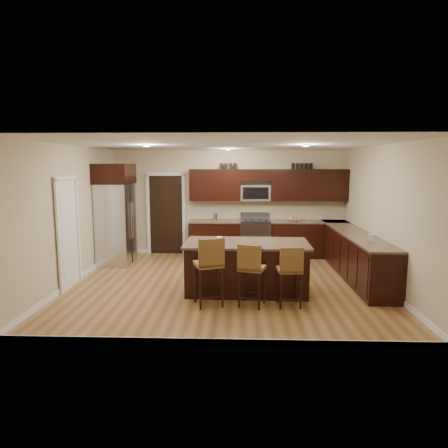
{
  "coord_description": "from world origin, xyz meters",
  "views": [
    {
      "loc": [
        0.23,
        -7.61,
        2.31
      ],
      "look_at": [
        -0.05,
        0.4,
        1.13
      ],
      "focal_mm": 32.0,
      "sensor_mm": 36.0,
      "label": 1
    }
  ],
  "objects_px": {
    "range": "(255,238)",
    "stool_mid": "(251,268)",
    "stool_right": "(290,270)",
    "stool_left": "(210,264)",
    "island": "(246,268)",
    "refrigerator": "(116,213)"
  },
  "relations": [
    {
      "from": "stool_left",
      "to": "stool_right",
      "type": "xyz_separation_m",
      "value": [
        1.31,
        0.0,
        -0.09
      ]
    },
    {
      "from": "stool_left",
      "to": "refrigerator",
      "type": "distance_m",
      "value": 3.73
    },
    {
      "from": "island",
      "to": "refrigerator",
      "type": "height_order",
      "value": "refrigerator"
    },
    {
      "from": "stool_left",
      "to": "refrigerator",
      "type": "height_order",
      "value": "refrigerator"
    },
    {
      "from": "island",
      "to": "stool_mid",
      "type": "height_order",
      "value": "stool_mid"
    },
    {
      "from": "range",
      "to": "stool_mid",
      "type": "bearing_deg",
      "value": -93.5
    },
    {
      "from": "stool_right",
      "to": "refrigerator",
      "type": "height_order",
      "value": "refrigerator"
    },
    {
      "from": "range",
      "to": "stool_left",
      "type": "bearing_deg",
      "value": -103.64
    },
    {
      "from": "range",
      "to": "stool_left",
      "type": "distance_m",
      "value": 3.84
    },
    {
      "from": "range",
      "to": "refrigerator",
      "type": "relative_size",
      "value": 0.47
    },
    {
      "from": "refrigerator",
      "to": "stool_right",
      "type": "bearing_deg",
      "value": -37.16
    },
    {
      "from": "stool_left",
      "to": "stool_mid",
      "type": "bearing_deg",
      "value": -18.75
    },
    {
      "from": "stool_right",
      "to": "stool_mid",
      "type": "bearing_deg",
      "value": 175.37
    },
    {
      "from": "island",
      "to": "refrigerator",
      "type": "relative_size",
      "value": 0.97
    },
    {
      "from": "island",
      "to": "stool_left",
      "type": "distance_m",
      "value": 1.09
    },
    {
      "from": "range",
      "to": "stool_mid",
      "type": "relative_size",
      "value": 1.05
    },
    {
      "from": "stool_left",
      "to": "stool_mid",
      "type": "relative_size",
      "value": 1.1
    },
    {
      "from": "island",
      "to": "stool_mid",
      "type": "bearing_deg",
      "value": -84.71
    },
    {
      "from": "range",
      "to": "stool_right",
      "type": "relative_size",
      "value": 1.09
    },
    {
      "from": "stool_mid",
      "to": "stool_right",
      "type": "relative_size",
      "value": 1.04
    },
    {
      "from": "stool_right",
      "to": "island",
      "type": "bearing_deg",
      "value": 124.79
    },
    {
      "from": "island",
      "to": "stool_right",
      "type": "relative_size",
      "value": 2.24
    }
  ]
}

